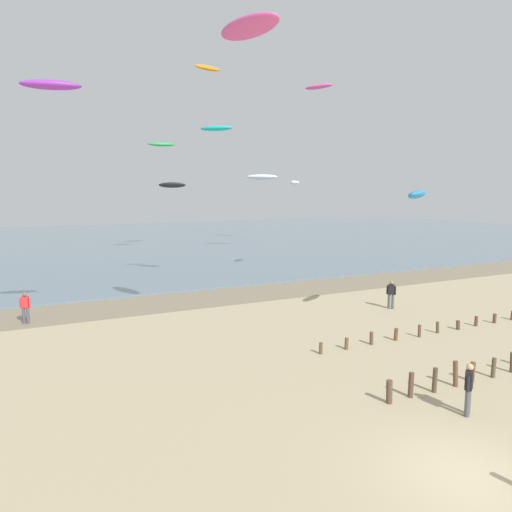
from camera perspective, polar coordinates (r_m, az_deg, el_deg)
name	(u,v)px	position (r m, az deg, el deg)	size (l,w,h in m)	color
ground_plane	(469,477)	(14.30, 23.76, -22.71)	(160.00, 160.00, 0.00)	tan
wet_sand_strip	(189,300)	(31.92, -7.89, -5.14)	(120.00, 5.15, 0.01)	#84755B
sea	(99,243)	(68.20, -17.94, 1.48)	(160.00, 70.00, 0.10)	slate
groyne_mid	(505,363)	(21.53, 27.16, -11.16)	(11.69, 0.35, 0.97)	brown
groyne_far	(457,325)	(27.07, 22.53, -7.45)	(15.52, 0.30, 0.62)	brown
person_nearest_camera	(391,294)	(30.30, 15.58, -4.28)	(0.39, 0.47, 1.71)	#4C4C56
person_mid_beach	(25,307)	(28.74, -25.46, -5.41)	(0.53, 0.35, 1.71)	#4C4C56
person_by_waterline	(469,388)	(17.21, 23.70, -13.98)	(0.49, 0.38, 1.71)	#4C4C56
kite_aloft_0	(217,128)	(34.11, -4.66, 14.74)	(2.30, 0.74, 0.37)	#19B2B7
kite_aloft_1	(207,68)	(50.17, -5.72, 21.14)	(2.87, 0.92, 0.46)	orange
kite_aloft_2	(161,144)	(52.05, -11.06, 12.78)	(2.80, 0.90, 0.45)	green
kite_aloft_4	(295,183)	(40.83, 4.59, 8.60)	(2.15, 0.69, 0.34)	white
kite_aloft_5	(262,177)	(55.42, 0.70, 9.26)	(3.57, 1.14, 0.57)	white
kite_aloft_6	(319,86)	(58.78, 7.39, 19.14)	(3.59, 1.15, 0.57)	#E54C99
kite_aloft_7	(249,27)	(21.48, -0.85, 25.31)	(3.37, 1.08, 0.54)	#E54C99
kite_aloft_8	(51,85)	(23.98, -22.95, 18.03)	(2.56, 0.82, 0.41)	purple
kite_aloft_9	(172,185)	(38.98, -9.82, 8.21)	(2.10, 0.67, 0.34)	black
kite_aloft_10	(417,194)	(26.13, 18.39, 6.88)	(2.36, 0.76, 0.38)	#2384D1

